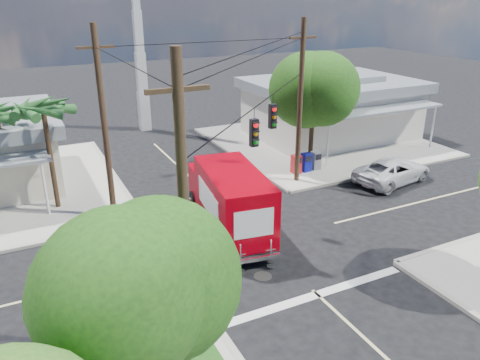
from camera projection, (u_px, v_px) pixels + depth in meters
ground at (260, 242)px, 20.44m from camera, size 120.00×120.00×0.00m
sidewalk_ne at (320, 142)px, 33.95m from camera, size 14.12×14.12×0.14m
road_markings at (277, 258)px, 19.21m from camera, size 32.00×32.00×0.01m
building_ne at (331, 106)px, 34.68m from camera, size 11.80×10.20×4.50m
radio_tower at (140, 57)px, 35.19m from camera, size 0.80×0.80×17.00m
tree_sw_front at (142, 293)px, 9.68m from camera, size 3.88×3.78×6.03m
tree_ne_front at (314, 92)px, 27.26m from camera, size 4.21×4.14×6.66m
tree_ne_back at (328, 91)px, 30.38m from camera, size 3.77×3.66×5.82m
palm_nw_front at (43, 111)px, 21.72m from camera, size 3.01×3.08×5.59m
utility_poles at (210, 134)px, 19.39m from camera, size 12.00×10.68×9.00m
vending_boxes at (306, 162)px, 28.02m from camera, size 1.90×0.50×1.10m
delivery_truck at (229, 199)px, 20.79m from camera, size 3.19×7.43×3.12m
parked_car at (393, 171)px, 26.70m from camera, size 5.30×3.15×1.38m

